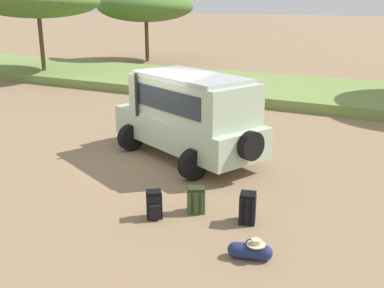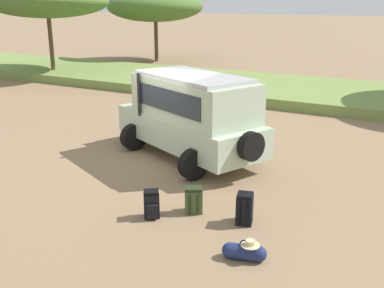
# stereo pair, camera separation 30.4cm
# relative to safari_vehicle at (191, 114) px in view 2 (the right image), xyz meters

# --- Properties ---
(ground_plane) EXTENTS (320.00, 320.00, 0.00)m
(ground_plane) POSITION_rel_safari_vehicle_xyz_m (-0.75, -0.60, -1.29)
(ground_plane) COLOR #8C7051
(grass_bank) EXTENTS (120.00, 7.00, 0.44)m
(grass_bank) POSITION_rel_safari_vehicle_xyz_m (-0.75, 10.58, -1.07)
(grass_bank) COLOR olive
(grass_bank) RESTS_ON ground_plane
(safari_vehicle) EXTENTS (5.37, 3.85, 2.44)m
(safari_vehicle) POSITION_rel_safari_vehicle_xyz_m (0.00, 0.00, 0.00)
(safari_vehicle) COLOR #B2C6A8
(safari_vehicle) RESTS_ON ground_plane
(backpack_beside_front_wheel) EXTENTS (0.40, 0.47, 0.66)m
(backpack_beside_front_wheel) POSITION_rel_safari_vehicle_xyz_m (2.98, -3.06, -0.97)
(backpack_beside_front_wheel) COLOR black
(backpack_beside_front_wheel) RESTS_ON ground_plane
(backpack_cluster_center) EXTENTS (0.42, 0.43, 0.61)m
(backpack_cluster_center) POSITION_rel_safari_vehicle_xyz_m (1.18, -3.77, -1.00)
(backpack_cluster_center) COLOR black
(backpack_cluster_center) RESTS_ON ground_plane
(backpack_near_rear_wheel) EXTENTS (0.46, 0.46, 0.58)m
(backpack_near_rear_wheel) POSITION_rel_safari_vehicle_xyz_m (1.83, -3.12, -1.01)
(backpack_near_rear_wheel) COLOR #42562D
(backpack_near_rear_wheel) RESTS_ON ground_plane
(duffel_bag_low_black_case) EXTENTS (0.78, 0.42, 0.39)m
(duffel_bag_low_black_case) POSITION_rel_safari_vehicle_xyz_m (3.52, -4.32, -1.14)
(duffel_bag_low_black_case) COLOR navy
(duffel_bag_low_black_case) RESTS_ON ground_plane
(acacia_tree_far_left) EXTENTS (7.39, 6.73, 5.34)m
(acacia_tree_far_left) POSITION_rel_safari_vehicle_xyz_m (-14.56, 8.88, 3.10)
(acacia_tree_far_left) COLOR brown
(acacia_tree_far_left) RESTS_ON ground_plane
(acacia_tree_left_mid) EXTENTS (7.03, 7.56, 5.21)m
(acacia_tree_left_mid) POSITION_rel_safari_vehicle_xyz_m (-13.42, 18.46, 2.77)
(acacia_tree_left_mid) COLOR brown
(acacia_tree_left_mid) RESTS_ON ground_plane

